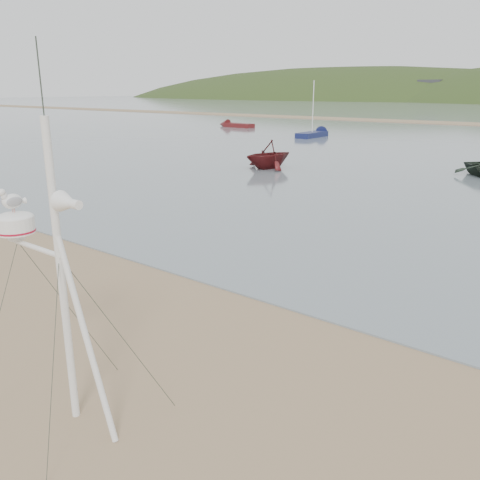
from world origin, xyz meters
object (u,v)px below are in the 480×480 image
Objects in this scene: mast_rig at (62,338)px; sailboat_blue_near at (318,133)px; boat_red at (269,141)px; dinghy_red_far at (231,125)px.

mast_rig is 0.88× the size of sailboat_blue_near.
boat_red is (-11.72, 21.35, 0.39)m from mast_rig.
mast_rig reaches higher than boat_red.
mast_rig reaches higher than dinghy_red_far.
sailboat_blue_near reaches higher than boat_red.
sailboat_blue_near is (15.27, -4.63, 0.01)m from dinghy_red_far.
dinghy_red_far is (-35.80, 46.98, -0.97)m from mast_rig.
sailboat_blue_near is at bearing -16.85° from dinghy_red_far.
mast_rig is 47.07m from sailboat_blue_near.
dinghy_red_far is 0.93× the size of sailboat_blue_near.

